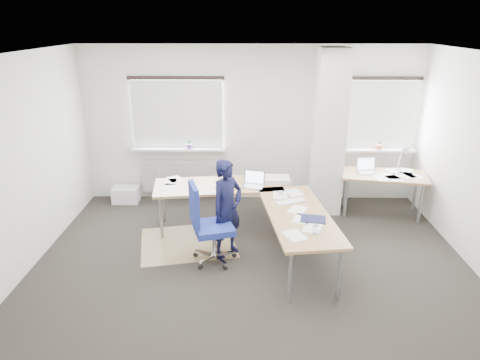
{
  "coord_description": "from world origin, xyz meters",
  "views": [
    {
      "loc": [
        -0.09,
        -5.03,
        3.17
      ],
      "look_at": [
        -0.17,
        0.9,
        0.95
      ],
      "focal_mm": 32.0,
      "sensor_mm": 36.0,
      "label": 1
    }
  ],
  "objects_px": {
    "desk_main": "(258,200)",
    "person": "(227,209)",
    "desk_side": "(384,176)",
    "task_chair": "(211,240)"
  },
  "relations": [
    {
      "from": "desk_main",
      "to": "person",
      "type": "distance_m",
      "value": 0.57
    },
    {
      "from": "desk_main",
      "to": "task_chair",
      "type": "height_order",
      "value": "task_chair"
    },
    {
      "from": "desk_side",
      "to": "task_chair",
      "type": "bearing_deg",
      "value": -139.98
    },
    {
      "from": "desk_side",
      "to": "person",
      "type": "bearing_deg",
      "value": -141.47
    },
    {
      "from": "desk_side",
      "to": "task_chair",
      "type": "distance_m",
      "value": 3.27
    },
    {
      "from": "desk_main",
      "to": "task_chair",
      "type": "bearing_deg",
      "value": -146.32
    },
    {
      "from": "task_chair",
      "to": "person",
      "type": "relative_size",
      "value": 0.82
    },
    {
      "from": "desk_main",
      "to": "person",
      "type": "xyz_separation_m",
      "value": [
        -0.44,
        -0.36,
        0.02
      ]
    },
    {
      "from": "desk_main",
      "to": "desk_side",
      "type": "relative_size",
      "value": 1.81
    },
    {
      "from": "desk_side",
      "to": "person",
      "type": "relative_size",
      "value": 1.06
    }
  ]
}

